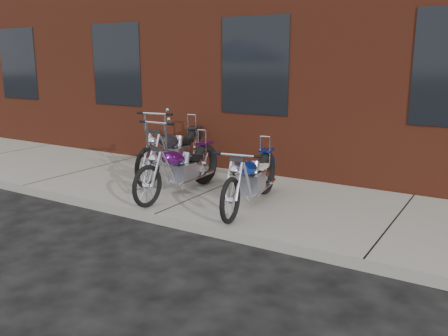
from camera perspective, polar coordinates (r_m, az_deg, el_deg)
The scene contains 5 objects.
ground at distance 6.96m, azimuth -8.31°, elevation -6.68°, with size 120.00×120.00×0.00m, color black.
sidewalk at distance 8.09m, azimuth -1.52°, elevation -3.19°, with size 22.00×3.00×0.15m, color gray.
chopper_purple at distance 7.79m, azimuth -5.24°, elevation -0.20°, with size 0.55×2.26×1.27m.
chopper_blue at distance 7.12m, azimuth 3.32°, elevation -1.48°, with size 0.59×2.22×0.97m.
chopper_third at distance 8.98m, azimuth -5.96°, elevation 1.86°, with size 0.64×2.51×1.28m.
Camera 1 is at (4.24, -5.00, 2.33)m, focal length 38.00 mm.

